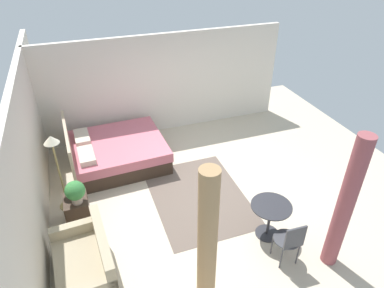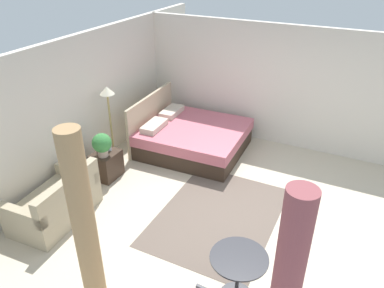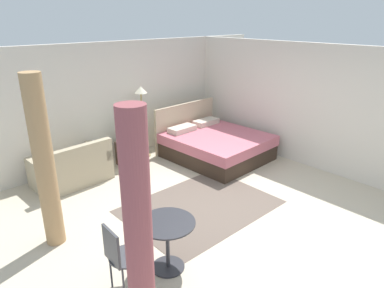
{
  "view_description": "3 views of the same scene",
  "coord_description": "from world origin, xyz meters",
  "px_view_note": "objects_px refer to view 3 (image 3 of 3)",
  "views": [
    {
      "loc": [
        -5.3,
        2.12,
        4.73
      ],
      "look_at": [
        0.04,
        0.22,
        1.11
      ],
      "focal_mm": 32.14,
      "sensor_mm": 36.0,
      "label": 1
    },
    {
      "loc": [
        -4.76,
        -1.55,
        3.99
      ],
      "look_at": [
        0.3,
        0.95,
        0.89
      ],
      "focal_mm": 34.67,
      "sensor_mm": 36.0,
      "label": 2
    },
    {
      "loc": [
        -3.86,
        -3.53,
        3.06
      ],
      "look_at": [
        -0.28,
        0.39,
        1.09
      ],
      "focal_mm": 32.28,
      "sensor_mm": 36.0,
      "label": 3
    }
  ],
  "objects_px": {
    "cafe_chair_near_window": "(120,254)",
    "potted_plant": "(126,132)",
    "vase": "(134,136)",
    "couch": "(73,170)",
    "bed": "(215,145)",
    "floor_lamp": "(141,103)",
    "balcony_table": "(167,236)",
    "nightstand": "(130,153)"
  },
  "relations": [
    {
      "from": "bed",
      "to": "floor_lamp",
      "type": "bearing_deg",
      "value": 134.93
    },
    {
      "from": "vase",
      "to": "cafe_chair_near_window",
      "type": "xyz_separation_m",
      "value": [
        -2.28,
        -3.14,
        -0.08
      ]
    },
    {
      "from": "couch",
      "to": "vase",
      "type": "relative_size",
      "value": 6.96
    },
    {
      "from": "floor_lamp",
      "to": "nightstand",
      "type": "bearing_deg",
      "value": -158.16
    },
    {
      "from": "balcony_table",
      "to": "vase",
      "type": "bearing_deg",
      "value": 62.93
    },
    {
      "from": "bed",
      "to": "vase",
      "type": "relative_size",
      "value": 10.56
    },
    {
      "from": "nightstand",
      "to": "balcony_table",
      "type": "bearing_deg",
      "value": -115.28
    },
    {
      "from": "bed",
      "to": "nightstand",
      "type": "xyz_separation_m",
      "value": [
        -1.65,
        0.97,
        -0.05
      ]
    },
    {
      "from": "cafe_chair_near_window",
      "to": "nightstand",
      "type": "bearing_deg",
      "value": 55.56
    },
    {
      "from": "nightstand",
      "to": "floor_lamp",
      "type": "relative_size",
      "value": 0.32
    },
    {
      "from": "bed",
      "to": "nightstand",
      "type": "bearing_deg",
      "value": 149.48
    },
    {
      "from": "couch",
      "to": "nightstand",
      "type": "relative_size",
      "value": 2.75
    },
    {
      "from": "couch",
      "to": "potted_plant",
      "type": "height_order",
      "value": "potted_plant"
    },
    {
      "from": "bed",
      "to": "floor_lamp",
      "type": "xyz_separation_m",
      "value": [
        -1.16,
        1.16,
        0.96
      ]
    },
    {
      "from": "bed",
      "to": "floor_lamp",
      "type": "height_order",
      "value": "floor_lamp"
    },
    {
      "from": "floor_lamp",
      "to": "balcony_table",
      "type": "xyz_separation_m",
      "value": [
        -1.98,
        -3.37,
        -0.78
      ]
    },
    {
      "from": "vase",
      "to": "couch",
      "type": "bearing_deg",
      "value": -178.32
    },
    {
      "from": "bed",
      "to": "potted_plant",
      "type": "bearing_deg",
      "value": 151.97
    },
    {
      "from": "bed",
      "to": "vase",
      "type": "xyz_separation_m",
      "value": [
        -1.53,
        0.96,
        0.32
      ]
    },
    {
      "from": "nightstand",
      "to": "potted_plant",
      "type": "xyz_separation_m",
      "value": [
        -0.1,
        -0.04,
        0.51
      ]
    },
    {
      "from": "nightstand",
      "to": "floor_lamp",
      "type": "distance_m",
      "value": 1.13
    },
    {
      "from": "bed",
      "to": "potted_plant",
      "type": "distance_m",
      "value": 2.03
    },
    {
      "from": "nightstand",
      "to": "balcony_table",
      "type": "height_order",
      "value": "balcony_table"
    },
    {
      "from": "couch",
      "to": "cafe_chair_near_window",
      "type": "bearing_deg",
      "value": -104.75
    },
    {
      "from": "vase",
      "to": "floor_lamp",
      "type": "bearing_deg",
      "value": 28.79
    },
    {
      "from": "balcony_table",
      "to": "cafe_chair_near_window",
      "type": "bearing_deg",
      "value": 177.41
    },
    {
      "from": "cafe_chair_near_window",
      "to": "couch",
      "type": "bearing_deg",
      "value": 75.25
    },
    {
      "from": "potted_plant",
      "to": "vase",
      "type": "relative_size",
      "value": 2.19
    },
    {
      "from": "couch",
      "to": "cafe_chair_near_window",
      "type": "height_order",
      "value": "cafe_chair_near_window"
    },
    {
      "from": "balcony_table",
      "to": "cafe_chair_near_window",
      "type": "height_order",
      "value": "cafe_chair_near_window"
    },
    {
      "from": "potted_plant",
      "to": "cafe_chair_near_window",
      "type": "xyz_separation_m",
      "value": [
        -2.06,
        -3.11,
        -0.23
      ]
    },
    {
      "from": "nightstand",
      "to": "vase",
      "type": "height_order",
      "value": "vase"
    },
    {
      "from": "nightstand",
      "to": "cafe_chair_near_window",
      "type": "height_order",
      "value": "cafe_chair_near_window"
    },
    {
      "from": "potted_plant",
      "to": "balcony_table",
      "type": "relative_size",
      "value": 0.63
    },
    {
      "from": "couch",
      "to": "floor_lamp",
      "type": "height_order",
      "value": "floor_lamp"
    },
    {
      "from": "potted_plant",
      "to": "couch",
      "type": "bearing_deg",
      "value": -179.62
    },
    {
      "from": "cafe_chair_near_window",
      "to": "potted_plant",
      "type": "bearing_deg",
      "value": 56.48
    },
    {
      "from": "couch",
      "to": "cafe_chair_near_window",
      "type": "xyz_separation_m",
      "value": [
        -0.82,
        -3.1,
        0.26
      ]
    },
    {
      "from": "potted_plant",
      "to": "vase",
      "type": "bearing_deg",
      "value": 8.98
    },
    {
      "from": "nightstand",
      "to": "balcony_table",
      "type": "relative_size",
      "value": 0.73
    },
    {
      "from": "bed",
      "to": "cafe_chair_near_window",
      "type": "bearing_deg",
      "value": -150.21
    },
    {
      "from": "floor_lamp",
      "to": "balcony_table",
      "type": "distance_m",
      "value": 3.99
    }
  ]
}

